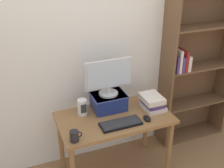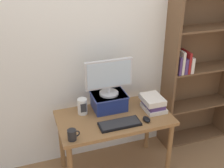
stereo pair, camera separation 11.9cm
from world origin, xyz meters
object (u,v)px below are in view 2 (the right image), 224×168
Objects in this scene: coffee_mug at (72,135)px; computer_monitor at (109,76)px; book_stack at (153,103)px; desk at (114,124)px; riser_box at (109,101)px; keyboard at (120,124)px; computer_mouse at (147,119)px; desk_speaker at (82,106)px; bookshelf_unit at (199,67)px.

computer_monitor is at bearing 40.13° from coffee_mug.
desk is at bearing 179.18° from book_stack.
keyboard is (0.00, -0.32, -0.08)m from riser_box.
computer_mouse is 0.94× the size of coffee_mug.
book_stack is 1.59× the size of desk_speaker.
coffee_mug is at bearing -139.77° from riser_box.
bookshelf_unit reaches higher than coffee_mug.
keyboard is at bearing -89.40° from computer_monitor.
desk is 6.86× the size of desk_speaker.
desk_speaker reaches higher than book_stack.
book_stack is (-0.72, -0.30, -0.18)m from bookshelf_unit.
riser_box is at bearing 1.64° from desk_speaker.
bookshelf_unit is 1.25m from keyboard.
computer_monitor is at bearing 158.19° from book_stack.
coffee_mug is at bearing -115.61° from desk_speaker.
computer_monitor is 1.22× the size of keyboard.
coffee_mug is 0.68× the size of desk_speaker.
computer_monitor reaches higher than desk_speaker.
computer_monitor is 0.55m from computer_mouse.
book_stack is (0.42, 0.15, 0.06)m from keyboard.
bookshelf_unit reaches higher than desk.
book_stack is (0.15, 0.17, 0.06)m from computer_mouse.
bookshelf_unit is at bearing 28.54° from computer_mouse.
bookshelf_unit is 7.36× the size of book_stack.
computer_monitor is 4.65× the size of computer_mouse.
bookshelf_unit is at bearing 14.69° from desk.
riser_box is 3.13× the size of coffee_mug.
bookshelf_unit reaches higher than keyboard.
desk is 0.37m from desk_speaker.
computer_mouse is (-0.87, -0.47, -0.23)m from bookshelf_unit.
coffee_mug is 0.43m from desk_speaker.
computer_monitor is at bearing -90.00° from riser_box.
computer_monitor reaches higher than keyboard.
computer_mouse is (0.27, -0.34, -0.34)m from computer_monitor.
bookshelf_unit is 4.80× the size of keyboard.
bookshelf_unit is 17.17× the size of coffee_mug.
coffee_mug is at bearing -165.77° from book_stack.
computer_monitor is 1.87× the size of book_stack.
riser_box is 0.33m from keyboard.
bookshelf_unit is at bearing 21.84° from keyboard.
riser_box is 0.44m from computer_mouse.
riser_box is at bearing 158.02° from book_stack.
coffee_mug is at bearing -171.10° from keyboard.
computer_mouse is 0.74m from coffee_mug.
desk is at bearing 146.82° from computer_mouse.
bookshelf_unit is 0.80m from book_stack.
bookshelf_unit is 1.02m from computer_mouse.
keyboard is at bearing -160.05° from book_stack.
coffee_mug is (-0.46, -0.39, -0.04)m from riser_box.
desk is 0.34m from computer_mouse.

